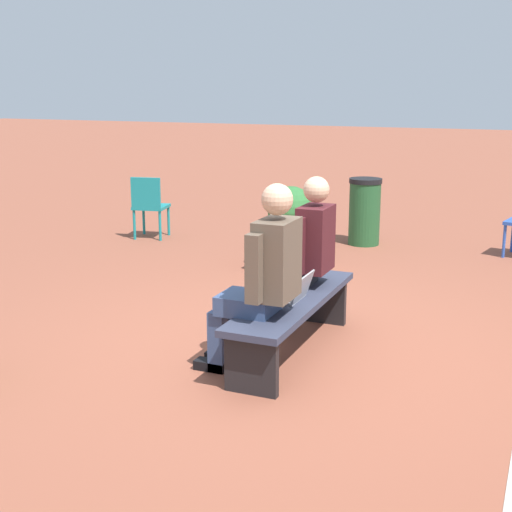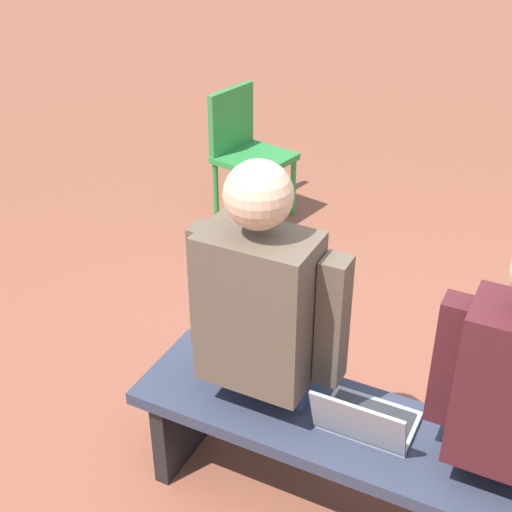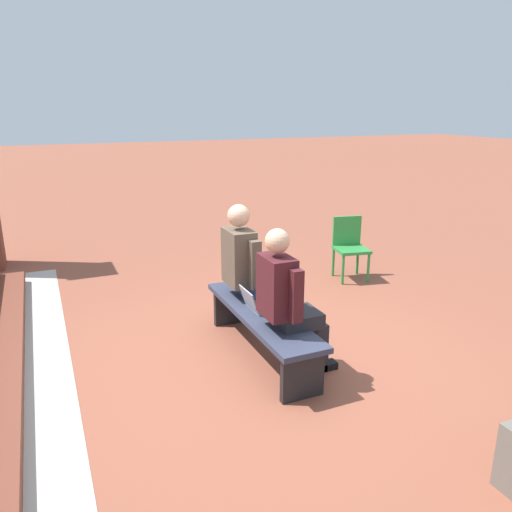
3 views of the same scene
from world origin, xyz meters
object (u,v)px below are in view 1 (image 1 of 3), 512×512
object	(u,v)px
person_adult	(262,275)
plastic_chair_mid_courtyard	(149,203)
bench	(293,310)
planter	(291,231)
litter_bin	(365,211)
laptop	(292,293)
person_student	(303,252)

from	to	relation	value
person_adult	plastic_chair_mid_courtyard	distance (m)	4.86
bench	planter	size ratio (longest dim) A/B	1.91
litter_bin	laptop	bearing A→B (deg)	7.05
bench	litter_bin	size ratio (longest dim) A/B	2.09
person_student	litter_bin	distance (m)	3.65
bench	planter	world-z (taller)	planter
litter_bin	bench	bearing A→B (deg)	6.98
planter	person_adult	bearing A→B (deg)	16.50
person_adult	plastic_chair_mid_courtyard	size ratio (longest dim) A/B	1.64
bench	litter_bin	xyz separation A→B (m)	(-4.01, -0.49, 0.08)
laptop	plastic_chair_mid_courtyard	distance (m)	4.62
bench	laptop	bearing A→B (deg)	11.39
bench	planter	bearing A→B (deg)	-159.20
bench	person_adult	xyz separation A→B (m)	(0.45, -0.07, 0.38)
person_student	plastic_chair_mid_courtyard	distance (m)	4.25
person_adult	laptop	xyz separation A→B (m)	(-0.39, 0.08, -0.23)
person_adult	plastic_chair_mid_courtyard	bearing A→B (deg)	-139.24
person_adult	plastic_chair_mid_courtyard	world-z (taller)	person_adult
bench	laptop	xyz separation A→B (m)	(0.06, 0.01, 0.15)
plastic_chair_mid_courtyard	planter	size ratio (longest dim) A/B	0.89
planter	litter_bin	bearing A→B (deg)	164.88
person_student	planter	world-z (taller)	person_student
person_student	bench	bearing A→B (deg)	9.60
person_adult	litter_bin	bearing A→B (deg)	-174.60
person_adult	laptop	size ratio (longest dim) A/B	4.31
bench	laptop	distance (m)	0.16
laptop	planter	distance (m)	2.65
person_student	laptop	world-z (taller)	person_student
laptop	litter_bin	size ratio (longest dim) A/B	0.37
laptop	person_student	bearing A→B (deg)	-170.16
plastic_chair_mid_courtyard	planter	xyz separation A→B (m)	(0.80, 2.32, -0.04)
person_student	planter	bearing A→B (deg)	-157.18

